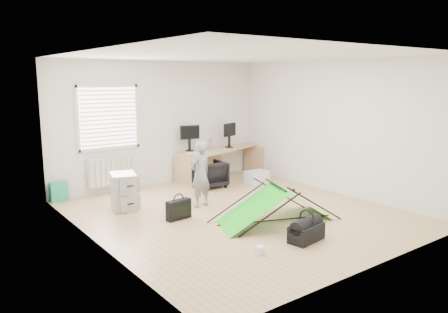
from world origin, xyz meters
TOP-DOWN VIEW (x-y plane):
  - ground at (0.00, 0.00)m, footprint 5.50×5.50m
  - back_wall at (0.00, 2.75)m, footprint 5.00×0.02m
  - window at (-1.20, 2.71)m, footprint 1.20×0.06m
  - radiator at (-1.20, 2.67)m, footprint 1.00×0.12m
  - desk at (1.41, 2.37)m, footprint 2.18×1.25m
  - filing_cabinet at (-1.50, 1.41)m, footprint 0.57×0.66m
  - monitor_left at (0.59, 2.51)m, footprint 0.46×0.19m
  - monitor_right at (1.63, 2.38)m, footprint 0.45×0.23m
  - keyboard at (0.60, 2.16)m, footprint 0.48×0.21m
  - thermos at (1.15, 2.47)m, footprint 0.08×0.08m
  - office_chair at (0.68, 1.81)m, footprint 0.64×0.65m
  - person at (-0.30, 0.72)m, footprint 0.49×0.37m
  - kite at (0.22, -0.71)m, footprint 2.16×1.52m
  - storage_crate at (1.73, 1.50)m, footprint 0.49×0.34m
  - tote_bag at (-2.29, 2.63)m, footprint 0.32×0.15m
  - laptop_bag at (-1.00, 0.32)m, footprint 0.46×0.19m
  - white_box at (-0.89, -1.60)m, footprint 0.12×0.12m
  - duffel_bag at (-0.03, -1.64)m, footprint 0.60×0.38m

SIDE VIEW (x-z plane):
  - ground at x=0.00m, z-range 0.00..0.00m
  - white_box at x=-0.89m, z-range 0.00..0.11m
  - duffel_bag at x=-0.03m, z-range 0.00..0.25m
  - storage_crate at x=1.73m, z-range 0.00..0.27m
  - laptop_bag at x=-1.00m, z-range 0.00..0.33m
  - tote_bag at x=-2.29m, z-range 0.00..0.38m
  - office_chair at x=0.68m, z-range 0.00..0.56m
  - kite at x=0.22m, z-range 0.00..0.61m
  - filing_cabinet at x=-1.50m, z-range 0.00..0.66m
  - desk at x=1.41m, z-range 0.00..0.71m
  - radiator at x=-1.20m, z-range 0.15..0.75m
  - person at x=-0.30m, z-range 0.00..1.22m
  - keyboard at x=0.60m, z-range 0.71..0.73m
  - thermos at x=1.15m, z-range 0.71..0.98m
  - monitor_right at x=1.63m, z-range 0.71..1.13m
  - monitor_left at x=0.59m, z-range 0.71..1.14m
  - back_wall at x=0.00m, z-range 0.00..2.70m
  - window at x=-1.20m, z-range 0.95..2.15m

